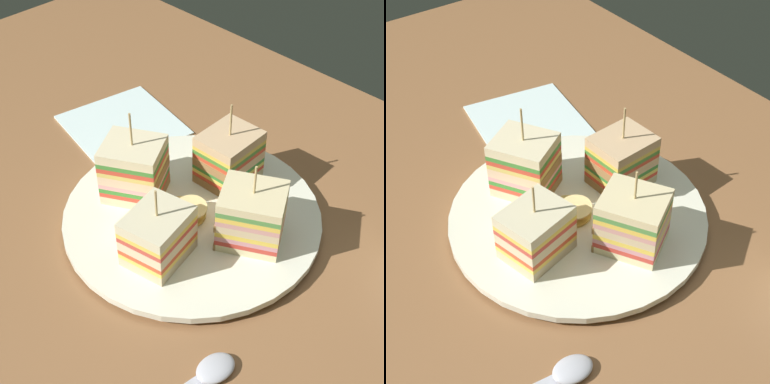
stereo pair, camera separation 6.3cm
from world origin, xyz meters
TOP-DOWN VIEW (x-y plane):
  - ground_plane at (0.00, 0.00)cm, footprint 119.96×73.81cm
  - plate at (0.00, 0.00)cm, footprint 28.62×28.62cm
  - sandwich_wedge_0 at (1.20, -7.10)cm, footprint 5.83×6.84cm
  - sandwich_wedge_1 at (6.84, 2.27)cm, footprint 8.53×8.24cm
  - sandwich_wedge_2 at (-2.16, 6.87)cm, footprint 6.58×7.54cm
  - sandwich_wedge_3 at (-7.02, -1.67)cm, footprint 8.53×8.24cm
  - chip_pile at (0.21, 1.00)cm, footprint 6.21×5.60cm
  - spoon at (-14.62, 13.51)cm, footprint 4.17×14.98cm
  - napkin at (19.78, -6.22)cm, footprint 16.35×16.17cm

SIDE VIEW (x-z plane):
  - ground_plane at x=0.00cm, z-range -1.80..0.00cm
  - napkin at x=19.78cm, z-range 0.00..0.50cm
  - spoon at x=-14.62cm, z-range -0.09..0.91cm
  - plate at x=0.00cm, z-range 0.15..1.61cm
  - chip_pile at x=0.21cm, z-range 1.35..3.17cm
  - sandwich_wedge_2 at x=-2.16cm, z-range -0.15..8.75cm
  - sandwich_wedge_0 at x=1.20cm, z-range -0.53..9.71cm
  - sandwich_wedge_3 at x=-7.02cm, z-range -0.22..9.47cm
  - sandwich_wedge_1 at x=6.84cm, z-range -0.57..10.33cm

